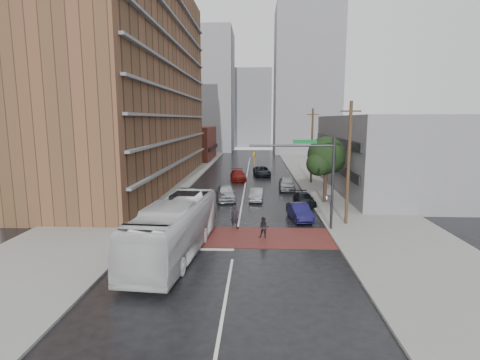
# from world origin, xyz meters

# --- Properties ---
(ground) EXTENTS (160.00, 160.00, 0.00)m
(ground) POSITION_xyz_m (0.00, 0.00, 0.00)
(ground) COLOR black
(ground) RESTS_ON ground
(crosswalk) EXTENTS (14.00, 5.00, 0.02)m
(crosswalk) POSITION_xyz_m (0.00, 0.50, 0.01)
(crosswalk) COLOR maroon
(crosswalk) RESTS_ON ground
(sidewalk_west) EXTENTS (9.00, 90.00, 0.15)m
(sidewalk_west) POSITION_xyz_m (-11.50, 25.00, 0.07)
(sidewalk_west) COLOR gray
(sidewalk_west) RESTS_ON ground
(sidewalk_east) EXTENTS (9.00, 90.00, 0.15)m
(sidewalk_east) POSITION_xyz_m (11.50, 25.00, 0.07)
(sidewalk_east) COLOR gray
(sidewalk_east) RESTS_ON ground
(apartment_block) EXTENTS (10.00, 44.00, 28.00)m
(apartment_block) POSITION_xyz_m (-14.00, 24.00, 14.00)
(apartment_block) COLOR brown
(apartment_block) RESTS_ON ground
(storefront_west) EXTENTS (8.00, 16.00, 7.00)m
(storefront_west) POSITION_xyz_m (-12.00, 54.00, 3.50)
(storefront_west) COLOR maroon
(storefront_west) RESTS_ON ground
(building_east) EXTENTS (11.00, 26.00, 9.00)m
(building_east) POSITION_xyz_m (16.50, 20.00, 4.50)
(building_east) COLOR gray
(building_east) RESTS_ON ground
(distant_tower_west) EXTENTS (18.00, 16.00, 32.00)m
(distant_tower_west) POSITION_xyz_m (-14.00, 78.00, 16.00)
(distant_tower_west) COLOR gray
(distant_tower_west) RESTS_ON ground
(distant_tower_east) EXTENTS (16.00, 14.00, 36.00)m
(distant_tower_east) POSITION_xyz_m (14.00, 72.00, 18.00)
(distant_tower_east) COLOR gray
(distant_tower_east) RESTS_ON ground
(distant_tower_center) EXTENTS (12.00, 10.00, 24.00)m
(distant_tower_center) POSITION_xyz_m (0.00, 95.00, 12.00)
(distant_tower_center) COLOR gray
(distant_tower_center) RESTS_ON ground
(street_tree) EXTENTS (4.20, 4.10, 6.90)m
(street_tree) POSITION_xyz_m (8.52, 12.03, 4.73)
(street_tree) COLOR #332319
(street_tree) RESTS_ON ground
(signal_mast) EXTENTS (6.50, 0.30, 7.20)m
(signal_mast) POSITION_xyz_m (5.85, 2.50, 4.73)
(signal_mast) COLOR #2D2D33
(signal_mast) RESTS_ON ground
(utility_pole_near) EXTENTS (1.60, 0.26, 10.00)m
(utility_pole_near) POSITION_xyz_m (8.80, 4.00, 5.14)
(utility_pole_near) COLOR #473321
(utility_pole_near) RESTS_ON ground
(utility_pole_far) EXTENTS (1.60, 0.26, 10.00)m
(utility_pole_far) POSITION_xyz_m (8.80, 24.00, 5.14)
(utility_pole_far) COLOR #473321
(utility_pole_far) RESTS_ON ground
(transit_bus) EXTENTS (3.96, 12.68, 3.48)m
(transit_bus) POSITION_xyz_m (-3.70, -3.19, 1.74)
(transit_bus) COLOR silver
(transit_bus) RESTS_ON ground
(pedestrian_a) EXTENTS (0.66, 0.45, 1.77)m
(pedestrian_a) POSITION_xyz_m (-0.25, 3.00, 0.88)
(pedestrian_a) COLOR black
(pedestrian_a) RESTS_ON ground
(pedestrian_b) EXTENTS (0.89, 0.77, 1.57)m
(pedestrian_b) POSITION_xyz_m (2.02, 0.32, 0.78)
(pedestrian_b) COLOR black
(pedestrian_b) RESTS_ON ground
(car_travel_a) EXTENTS (2.64, 5.09, 1.65)m
(car_travel_a) POSITION_xyz_m (-1.82, 13.13, 0.83)
(car_travel_a) COLOR #B4B8BC
(car_travel_a) RESTS_ON ground
(car_travel_b) EXTENTS (1.59, 3.99, 1.29)m
(car_travel_b) POSITION_xyz_m (1.48, 13.02, 0.65)
(car_travel_b) COLOR #9FA0A6
(car_travel_b) RESTS_ON ground
(car_travel_c) EXTENTS (2.72, 5.31, 1.48)m
(car_travel_c) POSITION_xyz_m (-1.12, 26.34, 0.74)
(car_travel_c) COLOR #670E0B
(car_travel_c) RESTS_ON ground
(suv_travel) EXTENTS (2.88, 5.39, 1.44)m
(suv_travel) POSITION_xyz_m (2.31, 30.80, 0.72)
(suv_travel) COLOR black
(suv_travel) RESTS_ON ground
(car_parked_near) EXTENTS (2.08, 4.45, 1.41)m
(car_parked_near) POSITION_xyz_m (5.20, 5.50, 0.70)
(car_parked_near) COLOR #141342
(car_parked_near) RESTS_ON ground
(car_parked_mid) EXTENTS (2.17, 4.38, 1.22)m
(car_parked_mid) POSITION_xyz_m (6.30, 11.15, 0.61)
(car_parked_mid) COLOR black
(car_parked_mid) RESTS_ON ground
(car_parked_far) EXTENTS (2.09, 4.87, 1.64)m
(car_parked_far) POSITION_xyz_m (5.20, 19.43, 0.82)
(car_parked_far) COLOR #9B9DA2
(car_parked_far) RESTS_ON ground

